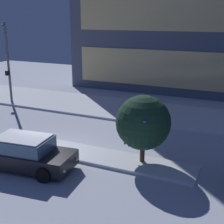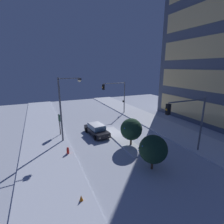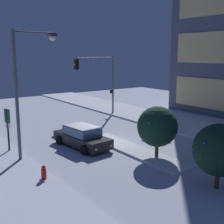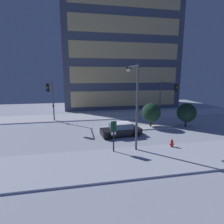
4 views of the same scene
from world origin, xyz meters
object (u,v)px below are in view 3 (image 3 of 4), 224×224
Objects in this scene: decorated_tree_median at (219,150)px; decorated_tree_left_of_median at (157,127)px; car_near at (82,137)px; street_lamp_arched at (28,77)px; fire_hydrant at (44,174)px; traffic_light_corner_far_left at (99,75)px; parking_info_sign at (8,125)px.

decorated_tree_median is 4.83m from decorated_tree_left_of_median.
street_lamp_arched is (0.29, -3.75, 4.33)m from car_near.
fire_hydrant is at bearing -54.93° from car_near.
decorated_tree_median reaches higher than car_near.
traffic_light_corner_far_left reaches higher than parking_info_sign.
car_near is 1.66× the size of parking_info_sign.
street_lamp_arched is 8.28m from decorated_tree_left_of_median.
car_near is 5.95m from fire_hydrant.
fire_hydrant is (12.20, -11.30, -3.81)m from traffic_light_corner_far_left.
street_lamp_arched is 2.67× the size of parking_info_sign.
fire_hydrant is (3.89, -4.49, -0.30)m from car_near.
street_lamp_arched reaches higher than traffic_light_corner_far_left.
car_near is 9.78m from decorated_tree_median.
decorated_tree_median is at bearing 5.82° from car_near.
fire_hydrant is 0.27× the size of decorated_tree_median.
parking_info_sign reaches higher than fire_hydrant.
traffic_light_corner_far_left is 18.60m from decorated_tree_median.
traffic_light_corner_far_left is 1.88× the size of decorated_tree_left_of_median.
decorated_tree_median is (9.50, 1.97, 1.22)m from car_near.
fire_hydrant is at bearing -105.55° from parking_info_sign.
street_lamp_arched is 3.86m from parking_info_sign.
traffic_light_corner_far_left is 17.06m from fire_hydrant.
fire_hydrant is 7.29m from decorated_tree_left_of_median.
fire_hydrant is 8.68m from decorated_tree_median.
decorated_tree_median is at bearing -75.78° from parking_info_sign.
car_near is 1.47× the size of decorated_tree_left_of_median.
decorated_tree_median reaches higher than parking_info_sign.
decorated_tree_median is at bearing -61.68° from street_lamp_arched.
car_near is 1.51× the size of decorated_tree_median.
traffic_light_corner_far_left is 2.12× the size of parking_info_sign.
traffic_light_corner_far_left is (-8.31, 6.81, 3.51)m from car_near.
traffic_light_corner_far_left is at bearing 137.20° from fire_hydrant.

